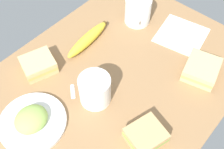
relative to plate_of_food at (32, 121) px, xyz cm
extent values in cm
cube|color=#936D47|center=(25.47, -6.83, -2.48)|extent=(90.00, 64.00, 2.00)
cylinder|color=white|center=(0.00, 0.00, -0.88)|extent=(18.77, 18.77, 1.20)
ellipsoid|color=#99BF59|center=(0.00, 0.00, 0.96)|extent=(9.31, 8.38, 4.98)
cylinder|color=white|center=(51.61, 3.97, 3.18)|extent=(9.15, 9.15, 9.34)
cylinder|color=tan|center=(51.61, 3.97, 7.35)|extent=(8.06, 8.06, 0.40)
cylinder|color=white|center=(45.91, 1.47, 3.65)|extent=(2.75, 4.25, 1.20)
cylinder|color=white|center=(17.39, -7.50, 3.08)|extent=(9.11, 9.11, 9.14)
cylinder|color=black|center=(17.39, -7.50, 7.15)|extent=(8.01, 8.01, 0.40)
cylinder|color=white|center=(12.67, -3.50, 3.54)|extent=(3.57, 3.90, 1.20)
cube|color=#DBB77A|center=(45.58, -25.89, -0.68)|extent=(12.84, 12.07, 1.60)
cube|color=#D8B259|center=(45.58, -25.89, 0.72)|extent=(12.84, 12.07, 1.20)
cube|color=#DBB77A|center=(45.58, -25.89, 2.12)|extent=(12.84, 12.07, 1.60)
cube|color=tan|center=(16.71, -26.22, -0.68)|extent=(11.30, 10.66, 1.60)
cube|color=#8CB24C|center=(16.71, -26.22, 0.72)|extent=(11.30, 10.66, 1.20)
cube|color=tan|center=(16.71, -26.22, 2.12)|extent=(11.30, 10.66, 1.60)
cube|color=#DBB77A|center=(13.61, 13.31, -0.68)|extent=(12.00, 11.41, 1.60)
cube|color=#D8B259|center=(13.61, 13.31, 0.72)|extent=(12.00, 11.41, 1.20)
cube|color=#DBB77A|center=(13.61, 13.31, 2.12)|extent=(12.00, 11.41, 1.60)
ellipsoid|color=yellow|center=(31.80, 9.67, 0.37)|extent=(20.13, 5.48, 3.70)
cube|color=#4C3819|center=(41.20, 10.52, 0.37)|extent=(1.20, 1.20, 1.20)
cube|color=white|center=(55.97, -12.38, -1.33)|extent=(18.23, 18.23, 0.30)
camera|label=1|loc=(-11.98, -39.68, 68.97)|focal=44.82mm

